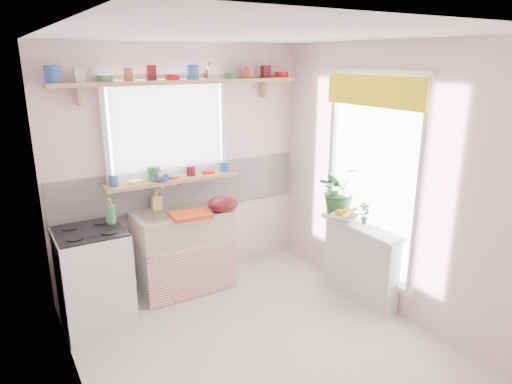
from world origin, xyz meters
TOP-DOWN VIEW (x-y plane):
  - room at (0.66, 0.86)m, footprint 3.20×3.20m
  - sink_unit at (-0.15, 1.29)m, footprint 0.95×0.65m
  - cooker at (-1.10, 1.05)m, footprint 0.58×0.58m
  - radiator_ledge at (1.30, 0.20)m, footprint 0.22×0.95m
  - windowsill at (-0.15, 1.48)m, footprint 1.40×0.22m
  - pine_shelf at (0.00, 1.47)m, footprint 2.52×0.24m
  - shelf_crockery at (-0.04, 1.47)m, footprint 2.47×0.11m
  - sill_crockery at (-0.17, 1.48)m, footprint 1.35×0.11m
  - dish_tray at (-0.13, 1.10)m, footprint 0.40×0.31m
  - colander at (0.22, 1.10)m, footprint 0.38×0.38m
  - jade_plant at (1.33, 0.60)m, footprint 0.50×0.45m
  - fruit_bowl at (1.21, 0.38)m, footprint 0.35×0.35m
  - herb_pot at (1.33, 0.22)m, footprint 0.13×0.10m
  - soap_bottle_sink at (-0.34, 1.50)m, footprint 0.10×0.10m
  - sill_cup at (-0.31, 1.48)m, footprint 0.11×0.11m
  - sill_bowl at (-0.30, 1.42)m, footprint 0.23×0.23m
  - shelf_vase at (0.32, 1.53)m, footprint 0.18×0.18m
  - cooker_bottle at (-0.89, 1.12)m, footprint 0.09×0.09m
  - fruit at (1.22, 0.38)m, footprint 0.20×0.14m

SIDE VIEW (x-z plane):
  - radiator_ledge at x=1.30m, z-range 0.01..0.78m
  - sink_unit at x=-0.15m, z-range -0.13..0.99m
  - cooker at x=-1.10m, z-range 0.00..0.92m
  - fruit_bowl at x=1.21m, z-range 0.78..0.84m
  - fruit at x=1.22m, z-range 0.82..0.92m
  - dish_tray at x=-0.13m, z-range 0.85..0.89m
  - herb_pot at x=1.33m, z-range 0.78..0.99m
  - colander at x=0.22m, z-range 0.85..0.99m
  - soap_bottle_sink at x=-0.34m, z-range 0.85..1.07m
  - jade_plant at x=1.33m, z-range 0.77..1.28m
  - cooker_bottle at x=-0.89m, z-range 0.92..1.15m
  - windowsill at x=-0.15m, z-range 1.12..1.16m
  - sill_bowl at x=-0.30m, z-range 1.16..1.21m
  - sill_cup at x=-0.31m, z-range 1.16..1.25m
  - sill_crockery at x=-0.17m, z-range 1.16..1.28m
  - room at x=0.66m, z-range -0.23..2.97m
  - pine_shelf at x=0.00m, z-range 2.10..2.14m
  - shelf_crockery at x=-0.04m, z-range 2.13..2.25m
  - shelf_vase at x=0.32m, z-range 2.14..2.30m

